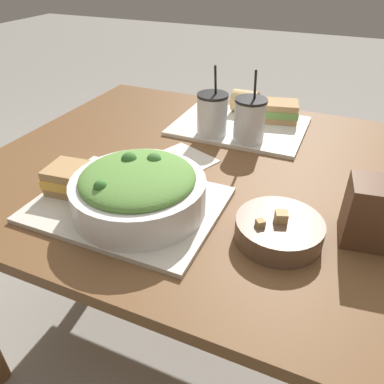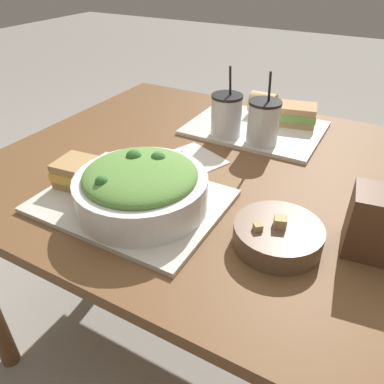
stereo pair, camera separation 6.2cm
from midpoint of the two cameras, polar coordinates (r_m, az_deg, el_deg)
name	(u,v)px [view 2 (the right image)]	position (r m, az deg, el deg)	size (l,w,h in m)	color
ground_plane	(216,330)	(1.52, 4.88, -20.25)	(12.00, 12.00, 0.00)	gray
dining_table	(223,193)	(1.08, 6.43, -0.24)	(1.28, 1.04, 0.71)	brown
tray_near	(132,201)	(0.89, -7.17, -1.42)	(0.42, 0.32, 0.01)	beige
tray_far	(255,128)	(1.28, 10.98, 9.52)	(0.42, 0.32, 0.01)	beige
salad_bowl	(141,186)	(0.83, -5.64, 0.85)	(0.30, 0.30, 0.12)	white
soup_bowl	(278,235)	(0.78, 15.18, -6.36)	(0.18, 0.18, 0.07)	brown
sandwich_near	(82,173)	(0.95, -14.70, 2.71)	(0.13, 0.11, 0.06)	tan
baguette_near	(161,164)	(0.95, -2.91, 4.20)	(0.13, 0.11, 0.08)	tan
sandwich_far	(297,115)	(1.32, 17.07, 11.19)	(0.14, 0.12, 0.06)	tan
baguette_far	(263,103)	(1.37, 12.16, 13.03)	(0.09, 0.08, 0.08)	tan
drink_cup_dark	(226,117)	(1.18, 6.78, 11.32)	(0.10, 0.10, 0.22)	silver
drink_cup_red	(263,124)	(1.14, 12.35, 10.09)	(0.10, 0.10, 0.22)	silver
chip_bag	(382,225)	(0.81, 28.93, -4.46)	(0.13, 0.11, 0.14)	brown
napkin_folded	(196,158)	(1.08, 2.33, 5.17)	(0.20, 0.17, 0.00)	silver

